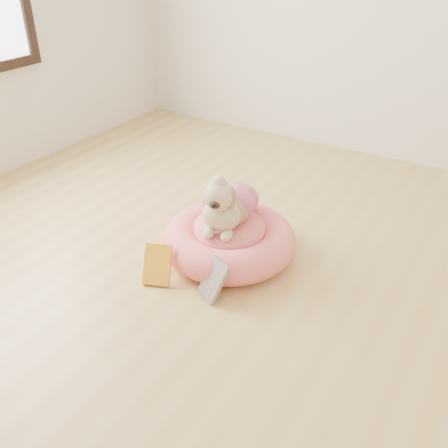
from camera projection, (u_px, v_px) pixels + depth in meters
The scene contains 5 objects.
floor at pixel (197, 348), 1.93m from camera, with size 4.50×4.50×0.00m, color tan.
pet_bed at pixel (229, 240), 2.44m from camera, with size 0.65×0.65×0.17m.
dog at pixel (227, 195), 2.33m from camera, with size 0.29×0.42×0.31m, color brown, non-canonical shape.
book_yellow at pixel (158, 264), 2.26m from camera, with size 0.12×0.02×0.19m, color yellow.
book_white at pixel (214, 280), 2.16m from camera, with size 0.12×0.02×0.18m, color silver.
Camera 1 is at (0.84, -1.14, 1.39)m, focal length 40.00 mm.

